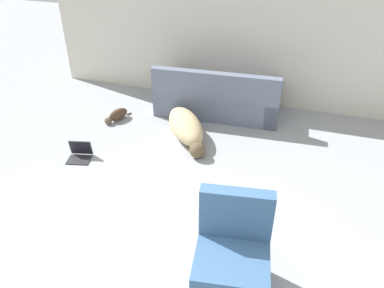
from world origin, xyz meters
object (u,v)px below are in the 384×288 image
at_px(laptop_open, 80,153).
at_px(couch, 218,99).
at_px(cat, 117,115).
at_px(side_chair, 232,264).
at_px(dog, 186,127).

bearing_deg(laptop_open, couch, 38.30).
xyz_separation_m(cat, side_chair, (2.38, -2.46, 0.22)).
distance_m(dog, laptop_open, 1.50).
xyz_separation_m(couch, cat, (-1.44, -0.71, -0.17)).
relative_size(cat, side_chair, 0.55).
bearing_deg(cat, dog, 104.00).
distance_m(couch, dog, 0.91).
distance_m(laptop_open, side_chair, 2.74).
xyz_separation_m(couch, side_chair, (0.95, -3.17, 0.05)).
bearing_deg(couch, laptop_open, 48.47).
height_order(dog, side_chair, side_chair).
relative_size(laptop_open, side_chair, 0.38).
relative_size(dog, cat, 2.45).
xyz_separation_m(dog, side_chair, (1.18, -2.29, 0.13)).
bearing_deg(side_chair, dog, 108.73).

